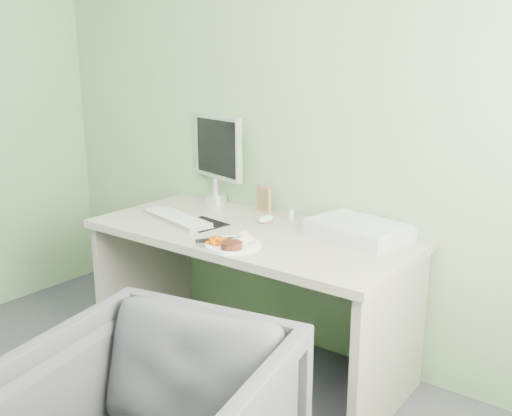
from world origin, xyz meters
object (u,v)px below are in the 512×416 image
Objects in this scene: plate at (234,245)px; monitor at (217,155)px; scanner at (358,231)px; desk at (250,265)px.

monitor reaches higher than plate.
scanner is at bearing 8.67° from monitor.
plate is at bearing -68.02° from desk.
plate is 0.49× the size of monitor.
plate reaches higher than desk.
monitor is (-0.95, 0.12, 0.25)m from scanner.
scanner is at bearing 22.18° from desk.
scanner is (0.38, 0.45, 0.03)m from plate.
scanner is 0.99m from monitor.
scanner is 0.88× the size of monitor.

